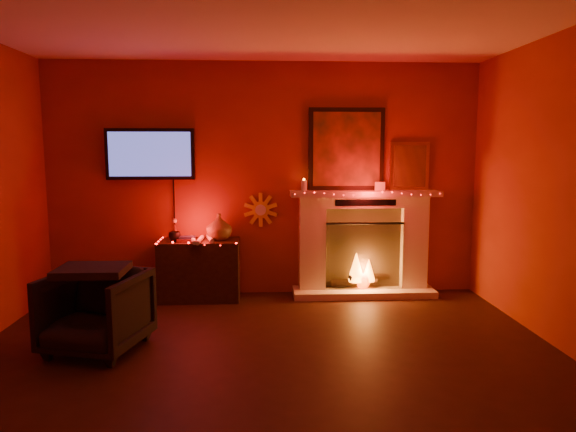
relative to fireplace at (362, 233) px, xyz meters
name	(u,v)px	position (x,y,z in m)	size (l,w,h in m)	color
room	(268,202)	(-1.14, -2.39, 0.63)	(5.00, 5.00, 5.00)	black
fireplace	(362,233)	(0.00, 0.00, 0.00)	(1.72, 0.40, 2.18)	beige
tv	(150,154)	(-2.44, 0.06, 0.92)	(1.00, 0.07, 1.24)	black
sunburst_clock	(261,210)	(-1.19, 0.09, 0.28)	(0.40, 0.03, 0.40)	gold
console_table	(201,265)	(-1.87, -0.13, -0.33)	(0.90, 0.54, 0.99)	black
armchair	(96,312)	(-2.58, -1.61, -0.38)	(0.73, 0.75, 0.69)	black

